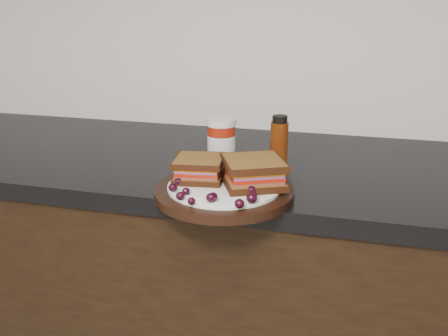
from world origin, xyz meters
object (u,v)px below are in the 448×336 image
at_px(sandwich_left, 199,168).
at_px(oil_bottle, 279,140).
at_px(plate, 224,192).
at_px(condiment_jar, 221,140).

bearing_deg(sandwich_left, oil_bottle, 50.04).
distance_m(plate, sandwich_left, 0.07).
bearing_deg(sandwich_left, condiment_jar, 83.97).
bearing_deg(plate, sandwich_left, 159.19).
height_order(plate, sandwich_left, sandwich_left).
height_order(plate, condiment_jar, condiment_jar).
height_order(plate, oil_bottle, oil_bottle).
distance_m(sandwich_left, oil_bottle, 0.25).
bearing_deg(oil_bottle, plate, -107.31).
bearing_deg(sandwich_left, plate, -28.86).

